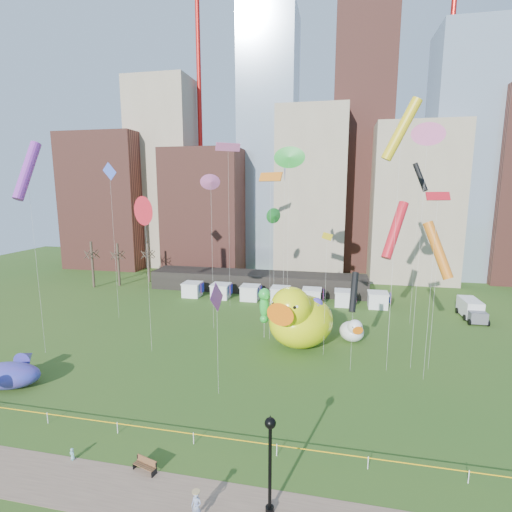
% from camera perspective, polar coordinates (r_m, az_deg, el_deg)
% --- Properties ---
extents(ground, '(160.00, 160.00, 0.00)m').
position_cam_1_polar(ground, '(30.93, -9.21, -25.80)').
color(ground, '#2B571B').
rests_on(ground, ground).
extents(footpath, '(70.00, 4.00, 0.02)m').
position_cam_1_polar(footpath, '(27.36, -13.61, -31.52)').
color(footpath, brown).
rests_on(footpath, ground).
extents(skyline, '(101.00, 23.00, 68.00)m').
position_cam_1_polar(skyline, '(84.70, 7.16, 12.27)').
color(skyline, brown).
rests_on(skyline, ground).
extents(crane_left, '(23.00, 1.00, 76.00)m').
position_cam_1_polar(crane_left, '(96.86, -7.97, 27.29)').
color(crane_left, red).
rests_on(crane_left, ground).
extents(crane_right, '(23.00, 1.00, 76.00)m').
position_cam_1_polar(crane_right, '(94.38, 27.54, 26.79)').
color(crane_right, red).
rests_on(crane_right, ground).
extents(pavilion, '(38.00, 6.00, 3.20)m').
position_cam_1_polar(pavilion, '(68.64, 0.23, -3.82)').
color(pavilion, black).
rests_on(pavilion, ground).
extents(vendor_tents, '(33.24, 2.80, 2.40)m').
position_cam_1_polar(vendor_tents, '(62.22, 3.66, -5.78)').
color(vendor_tents, white).
rests_on(vendor_tents, ground).
extents(bare_trees, '(8.44, 6.44, 8.50)m').
position_cam_1_polar(bare_trees, '(76.41, -19.60, -1.13)').
color(bare_trees, '#382B21').
rests_on(bare_trees, ground).
extents(caution_tape, '(50.00, 0.06, 0.90)m').
position_cam_1_polar(caution_tape, '(30.53, -9.25, -24.76)').
color(caution_tape, white).
rests_on(caution_tape, ground).
extents(big_duck, '(9.60, 10.75, 7.52)m').
position_cam_1_polar(big_duck, '(44.56, 6.38, -9.14)').
color(big_duck, '#E7F00C').
rests_on(big_duck, ground).
extents(small_duck, '(3.65, 4.20, 2.96)m').
position_cam_1_polar(small_duck, '(47.90, 14.09, -10.66)').
color(small_duck, white).
rests_on(small_duck, ground).
extents(seahorse_green, '(1.89, 2.11, 6.25)m').
position_cam_1_polar(seahorse_green, '(46.53, 1.21, -6.93)').
color(seahorse_green, silver).
rests_on(seahorse_green, ground).
extents(seahorse_purple, '(1.48, 1.78, 5.82)m').
position_cam_1_polar(seahorse_purple, '(44.74, 8.95, -8.16)').
color(seahorse_purple, silver).
rests_on(seahorse_purple, ground).
extents(whale_inflatable, '(6.52, 7.71, 2.64)m').
position_cam_1_polar(whale_inflatable, '(43.41, -32.81, -14.46)').
color(whale_inflatable, '#56399D').
rests_on(whale_inflatable, ground).
extents(park_bench, '(1.72, 0.96, 0.84)m').
position_cam_1_polar(park_bench, '(29.11, -16.05, -27.56)').
color(park_bench, '#503B1B').
rests_on(park_bench, footpath).
extents(lamppost, '(0.63, 0.63, 6.00)m').
position_cam_1_polar(lamppost, '(23.72, 2.10, -27.29)').
color(lamppost, black).
rests_on(lamppost, footpath).
extents(box_truck, '(2.66, 6.16, 2.59)m').
position_cam_1_polar(box_truck, '(62.12, 29.26, -6.89)').
color(box_truck, silver).
rests_on(box_truck, ground).
extents(woman, '(0.68, 0.52, 1.70)m').
position_cam_1_polar(woman, '(25.34, -8.82, -32.78)').
color(woman, white).
rests_on(woman, footpath).
extents(toddler, '(0.35, 0.31, 0.83)m').
position_cam_1_polar(toddler, '(31.57, -25.56, -24.94)').
color(toddler, white).
rests_on(toddler, footpath).
extents(kite_0, '(2.67, 2.21, 17.22)m').
position_cam_1_polar(kite_0, '(42.49, -16.16, 6.45)').
color(kite_0, silver).
rests_on(kite_0, ground).
extents(kite_1, '(2.10, 0.49, 23.94)m').
position_cam_1_polar(kite_1, '(40.05, 24.11, 16.08)').
color(kite_1, silver).
rests_on(kite_1, ground).
extents(kite_2, '(1.00, 2.31, 10.01)m').
position_cam_1_polar(kite_2, '(38.62, 14.28, -5.20)').
color(kite_2, silver).
rests_on(kite_2, ground).
extents(kite_3, '(2.57, 0.58, 22.92)m').
position_cam_1_polar(kite_3, '(47.42, 4.92, 14.33)').
color(kite_3, silver).
rests_on(kite_3, ground).
extents(kite_4, '(1.22, 2.08, 13.44)m').
position_cam_1_polar(kite_4, '(40.57, 10.48, 2.71)').
color(kite_4, silver).
rests_on(kite_4, ground).
extents(kite_5, '(0.44, 2.42, 21.42)m').
position_cam_1_polar(kite_5, '(51.82, 4.28, 11.78)').
color(kite_5, silver).
rests_on(kite_5, ground).
extents(kite_6, '(3.17, 2.75, 14.96)m').
position_cam_1_polar(kite_6, '(40.73, 25.35, 0.77)').
color(kite_6, silver).
rests_on(kite_6, ground).
extents(kite_7, '(0.34, 2.67, 10.23)m').
position_cam_1_polar(kite_7, '(33.06, -5.84, -6.26)').
color(kite_7, silver).
rests_on(kite_7, ground).
extents(kite_8, '(2.34, 1.44, 17.72)m').
position_cam_1_polar(kite_8, '(37.78, 25.36, 7.76)').
color(kite_8, silver).
rests_on(kite_8, ground).
extents(kite_9, '(3.24, 2.65, 24.39)m').
position_cam_1_polar(kite_9, '(57.31, -4.16, 15.67)').
color(kite_9, silver).
rests_on(kite_9, ground).
extents(kite_10, '(2.15, 1.78, 21.26)m').
position_cam_1_polar(kite_10, '(54.17, 23.16, 10.65)').
color(kite_10, silver).
rests_on(kite_10, ground).
extents(kite_11, '(1.05, 1.71, 15.74)m').
position_cam_1_polar(kite_11, '(45.31, 2.73, 5.92)').
color(kite_11, silver).
rests_on(kite_11, ground).
extents(kite_12, '(3.27, 0.98, 25.98)m').
position_cam_1_polar(kite_12, '(38.61, 20.73, 17.08)').
color(kite_12, silver).
rests_on(kite_12, ground).
extents(kite_13, '(2.33, 0.57, 21.41)m').
position_cam_1_polar(kite_13, '(55.34, -20.84, 11.04)').
color(kite_13, silver).
rests_on(kite_13, ground).
extents(kite_14, '(3.01, 2.21, 19.78)m').
position_cam_1_polar(kite_14, '(44.07, 2.16, 11.49)').
color(kite_14, silver).
rests_on(kite_14, ground).
extents(kite_15, '(1.75, 3.75, 22.85)m').
position_cam_1_polar(kite_15, '(46.59, -30.80, 10.77)').
color(kite_15, silver).
rests_on(kite_15, ground).
extents(kite_16, '(3.21, 3.46, 16.68)m').
position_cam_1_polar(kite_16, '(44.00, 19.89, 3.60)').
color(kite_16, silver).
rests_on(kite_16, ground).
extents(kite_17, '(1.41, 1.60, 19.72)m').
position_cam_1_polar(kite_17, '(48.12, -6.72, 10.78)').
color(kite_17, silver).
rests_on(kite_17, ground).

